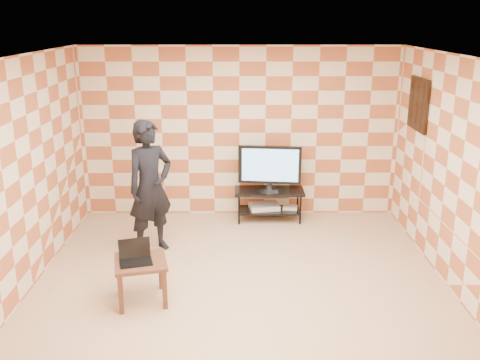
# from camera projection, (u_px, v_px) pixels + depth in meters

# --- Properties ---
(floor) EXTENTS (5.00, 5.00, 0.00)m
(floor) POSITION_uv_depth(u_px,v_px,m) (240.00, 286.00, 6.45)
(floor) COLOR tan
(floor) RESTS_ON ground
(wall_back) EXTENTS (5.00, 0.02, 2.70)m
(wall_back) POSITION_uv_depth(u_px,v_px,m) (239.00, 133.00, 8.44)
(wall_back) COLOR beige
(wall_back) RESTS_ON ground
(wall_front) EXTENTS (5.00, 0.02, 2.70)m
(wall_front) POSITION_uv_depth(u_px,v_px,m) (242.00, 285.00, 3.66)
(wall_front) COLOR beige
(wall_front) RESTS_ON ground
(wall_left) EXTENTS (0.02, 5.00, 2.70)m
(wall_left) POSITION_uv_depth(u_px,v_px,m) (19.00, 179.00, 6.04)
(wall_left) COLOR beige
(wall_left) RESTS_ON ground
(wall_right) EXTENTS (0.02, 5.00, 2.70)m
(wall_right) POSITION_uv_depth(u_px,v_px,m) (460.00, 178.00, 6.06)
(wall_right) COLOR beige
(wall_right) RESTS_ON ground
(ceiling) EXTENTS (5.00, 5.00, 0.02)m
(ceiling) POSITION_uv_depth(u_px,v_px,m) (240.00, 57.00, 5.65)
(ceiling) COLOR white
(ceiling) RESTS_ON wall_back
(wall_art) EXTENTS (0.04, 0.72, 0.72)m
(wall_art) POSITION_uv_depth(u_px,v_px,m) (418.00, 104.00, 7.37)
(wall_art) COLOR black
(wall_art) RESTS_ON wall_right
(tv_stand) EXTENTS (1.08, 0.49, 0.50)m
(tv_stand) POSITION_uv_depth(u_px,v_px,m) (269.00, 198.00, 8.43)
(tv_stand) COLOR black
(tv_stand) RESTS_ON floor
(tv) EXTENTS (0.98, 0.22, 0.71)m
(tv) POSITION_uv_depth(u_px,v_px,m) (270.00, 166.00, 8.27)
(tv) COLOR black
(tv) RESTS_ON tv_stand
(dvd_player) EXTENTS (0.51, 0.40, 0.08)m
(dvd_player) POSITION_uv_depth(u_px,v_px,m) (264.00, 206.00, 8.51)
(dvd_player) COLOR silver
(dvd_player) RESTS_ON tv_stand
(game_console) EXTENTS (0.25, 0.20, 0.05)m
(game_console) POSITION_uv_depth(u_px,v_px,m) (290.00, 208.00, 8.50)
(game_console) COLOR silver
(game_console) RESTS_ON tv_stand
(side_table) EXTENTS (0.68, 0.68, 0.50)m
(side_table) POSITION_uv_depth(u_px,v_px,m) (141.00, 268.00, 5.99)
(side_table) COLOR #3B2213
(side_table) RESTS_ON floor
(laptop) EXTENTS (0.41, 0.36, 0.23)m
(laptop) POSITION_uv_depth(u_px,v_px,m) (135.00, 257.00, 5.94)
(laptop) COLOR black
(laptop) RESTS_ON side_table
(person) EXTENTS (0.79, 0.76, 1.83)m
(person) POSITION_uv_depth(u_px,v_px,m) (150.00, 187.00, 7.17)
(person) COLOR black
(person) RESTS_ON floor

